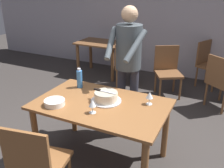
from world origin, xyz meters
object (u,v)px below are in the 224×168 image
object	(u,v)px
background_chair_2	(124,63)
cake_on_platter	(106,97)
background_chair_1	(222,81)
main_dining_table	(101,112)
plate_stack	(55,102)
wine_glass_far	(92,104)
background_chair_3	(167,69)
chair_near_side	(37,163)
background_table	(101,49)
cake_knife	(100,90)
water_bottle	(80,79)
wine_glass_near	(150,96)
background_chair_0	(208,62)
person_cutting_cake	(128,59)

from	to	relation	value
background_chair_2	cake_on_platter	bearing A→B (deg)	-71.70
cake_on_platter	background_chair_1	bearing A→B (deg)	60.01
main_dining_table	plate_stack	bearing A→B (deg)	-149.03
wine_glass_far	background_chair_3	xyz separation A→B (m)	(0.18, 2.37, -0.36)
chair_near_side	background_chair_1	xyz separation A→B (m)	(1.34, 2.81, 0.00)
main_dining_table	background_chair_3	world-z (taller)	background_chair_3
plate_stack	chair_near_side	xyz separation A→B (m)	(0.22, -0.57, -0.29)
wine_glass_far	background_chair_1	bearing A→B (deg)	63.28
main_dining_table	wine_glass_far	distance (m)	0.31
plate_stack	background_table	world-z (taller)	plate_stack
cake_knife	water_bottle	bearing A→B (deg)	153.52
wine_glass_far	water_bottle	world-z (taller)	water_bottle
cake_knife	water_bottle	world-z (taller)	water_bottle
wine_glass_near	background_chair_1	size ratio (longest dim) A/B	0.16
background_chair_0	person_cutting_cake	bearing A→B (deg)	-109.37
cake_on_platter	background_chair_3	bearing A→B (deg)	85.10
main_dining_table	background_chair_1	distance (m)	2.29
cake_knife	background_chair_0	bearing A→B (deg)	72.96
background_chair_1	wine_glass_far	bearing A→B (deg)	-116.72
water_bottle	background_chair_2	xyz separation A→B (m)	(-0.21, 1.86, -0.37)
cake_knife	cake_on_platter	bearing A→B (deg)	-2.47
wine_glass_near	background_chair_3	xyz separation A→B (m)	(-0.27, 1.94, -0.36)
main_dining_table	cake_on_platter	world-z (taller)	cake_on_platter
person_cutting_cake	background_chair_1	size ratio (longest dim) A/B	1.91
chair_near_side	background_chair_1	size ratio (longest dim) A/B	1.00
main_dining_table	water_bottle	world-z (taller)	water_bottle
chair_near_side	person_cutting_cake	bearing A→B (deg)	80.58
water_bottle	cake_on_platter	bearing A→B (deg)	-23.22
background_table	background_chair_3	world-z (taller)	background_chair_3
cake_knife	plate_stack	world-z (taller)	cake_knife
cake_knife	background_chair_3	bearing A→B (deg)	83.14
water_bottle	person_cutting_cake	xyz separation A→B (m)	(0.48, 0.39, 0.21)
wine_glass_far	background_chair_2	bearing A→B (deg)	106.09
person_cutting_cake	wine_glass_near	bearing A→B (deg)	-45.84
wine_glass_far	background_chair_1	xyz separation A→B (m)	(1.11, 2.21, -0.36)
person_cutting_cake	background_chair_3	distance (m)	1.61
water_bottle	background_table	size ratio (longest dim) A/B	0.25
cake_on_platter	background_chair_1	world-z (taller)	background_chair_1
cake_knife	chair_near_side	world-z (taller)	chair_near_side
person_cutting_cake	water_bottle	bearing A→B (deg)	-140.75
water_bottle	background_chair_3	world-z (taller)	water_bottle
cake_on_platter	wine_glass_far	size ratio (longest dim) A/B	2.36
cake_on_platter	background_table	size ratio (longest dim) A/B	0.34
person_cutting_cake	background_chair_1	distance (m)	1.81
chair_near_side	wine_glass_far	bearing A→B (deg)	68.79
plate_stack	cake_knife	bearing A→B (deg)	40.33
wine_glass_far	plate_stack	bearing A→B (deg)	-175.87
background_table	background_chair_1	size ratio (longest dim) A/B	1.11
cake_on_platter	background_chair_2	distance (m)	2.20
background_table	background_chair_0	xyz separation A→B (m)	(2.22, 0.34, -0.09)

